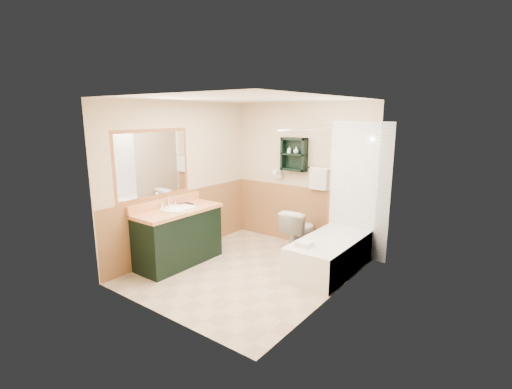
% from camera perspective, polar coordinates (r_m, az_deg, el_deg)
% --- Properties ---
extents(floor, '(3.00, 3.00, 0.00)m').
position_cam_1_polar(floor, '(5.43, -1.47, -11.69)').
color(floor, '#BFAC8B').
rests_on(floor, ground).
extents(back_wall, '(2.60, 0.04, 2.40)m').
position_cam_1_polar(back_wall, '(6.30, 7.10, 3.03)').
color(back_wall, beige).
rests_on(back_wall, ground).
extents(left_wall, '(0.04, 3.00, 2.40)m').
position_cam_1_polar(left_wall, '(5.96, -11.54, 2.33)').
color(left_wall, beige).
rests_on(left_wall, ground).
extents(right_wall, '(0.04, 3.00, 2.40)m').
position_cam_1_polar(right_wall, '(4.38, 12.11, -1.27)').
color(right_wall, beige).
rests_on(right_wall, ground).
extents(ceiling, '(2.60, 3.00, 0.04)m').
position_cam_1_polar(ceiling, '(4.96, -1.62, 14.77)').
color(ceiling, white).
rests_on(ceiling, back_wall).
extents(wainscot_left, '(2.98, 2.98, 1.00)m').
position_cam_1_polar(wainscot_left, '(6.09, -11.04, -4.20)').
color(wainscot_left, '#AD6F46').
rests_on(wainscot_left, left_wall).
extents(wainscot_back, '(2.58, 2.58, 1.00)m').
position_cam_1_polar(wainscot_back, '(6.42, 6.78, -3.19)').
color(wainscot_back, '#AD6F46').
rests_on(wainscot_back, back_wall).
extents(mirror_frame, '(1.30, 1.30, 1.00)m').
position_cam_1_polar(mirror_frame, '(5.53, -15.59, 4.51)').
color(mirror_frame, '#995A32').
rests_on(mirror_frame, left_wall).
extents(mirror_glass, '(1.20, 1.20, 0.90)m').
position_cam_1_polar(mirror_glass, '(5.52, -15.56, 4.51)').
color(mirror_glass, white).
rests_on(mirror_glass, left_wall).
extents(tile_right, '(1.50, 1.50, 2.10)m').
position_cam_1_polar(tile_right, '(5.10, 15.21, -1.24)').
color(tile_right, white).
rests_on(tile_right, right_wall).
extents(tile_back, '(0.95, 0.95, 2.10)m').
position_cam_1_polar(tile_back, '(5.85, 15.56, 0.46)').
color(tile_back, white).
rests_on(tile_back, back_wall).
extents(tile_accent, '(1.50, 1.50, 0.10)m').
position_cam_1_polar(tile_accent, '(4.98, 15.65, 8.33)').
color(tile_accent, '#164D35').
rests_on(tile_accent, right_wall).
extents(wall_shelf, '(0.45, 0.15, 0.55)m').
position_cam_1_polar(wall_shelf, '(6.21, 5.85, 6.18)').
color(wall_shelf, black).
rests_on(wall_shelf, back_wall).
extents(hair_dryer, '(0.10, 0.24, 0.18)m').
position_cam_1_polar(hair_dryer, '(6.43, 3.61, 3.29)').
color(hair_dryer, silver).
rests_on(hair_dryer, back_wall).
extents(towel_bar, '(0.40, 0.06, 0.40)m').
position_cam_1_polar(towel_bar, '(6.05, 9.68, 4.00)').
color(towel_bar, white).
rests_on(towel_bar, back_wall).
extents(curtain_rod, '(0.03, 1.60, 0.03)m').
position_cam_1_polar(curtain_rod, '(5.29, 8.15, 9.95)').
color(curtain_rod, silver).
rests_on(curtain_rod, back_wall).
extents(shower_curtain, '(1.05, 1.05, 1.70)m').
position_cam_1_polar(shower_curtain, '(5.54, 8.76, 1.18)').
color(shower_curtain, '#B8AA8B').
rests_on(shower_curtain, curtain_rod).
extents(vanity, '(0.59, 1.33, 0.84)m').
position_cam_1_polar(vanity, '(5.67, -11.83, -6.31)').
color(vanity, black).
rests_on(vanity, ground).
extents(bathtub, '(0.71, 1.50, 0.47)m').
position_cam_1_polar(bathtub, '(5.48, 11.27, -9.01)').
color(bathtub, white).
rests_on(bathtub, ground).
extents(toilet, '(0.47, 0.77, 0.72)m').
position_cam_1_polar(toilet, '(6.03, 6.67, -5.61)').
color(toilet, white).
rests_on(toilet, ground).
extents(counter_towel, '(0.27, 0.21, 0.04)m').
position_cam_1_polar(counter_towel, '(5.52, -10.84, -2.02)').
color(counter_towel, white).
rests_on(counter_towel, vanity).
extents(vanity_book, '(0.19, 0.05, 0.25)m').
position_cam_1_polar(vanity_book, '(5.78, -11.61, -0.34)').
color(vanity_book, black).
rests_on(vanity_book, vanity).
extents(tub_towel, '(0.22, 0.18, 0.07)m').
position_cam_1_polar(tub_towel, '(5.04, 7.38, -7.53)').
color(tub_towel, white).
rests_on(tub_towel, bathtub).
extents(soap_bottle_a, '(0.07, 0.12, 0.05)m').
position_cam_1_polar(soap_bottle_a, '(6.24, 5.14, 6.61)').
color(soap_bottle_a, white).
rests_on(soap_bottle_a, wall_shelf).
extents(soap_bottle_b, '(0.11, 0.13, 0.09)m').
position_cam_1_polar(soap_bottle_b, '(6.17, 6.19, 6.68)').
color(soap_bottle_b, white).
rests_on(soap_bottle_b, wall_shelf).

